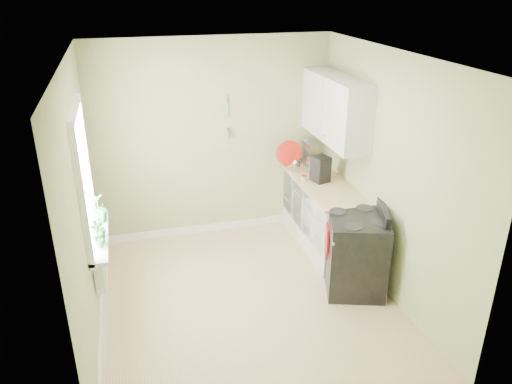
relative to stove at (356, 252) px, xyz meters
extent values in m
cube|color=tan|center=(-1.28, 0.04, -0.47)|extent=(3.20, 3.60, 0.02)
cube|color=white|center=(-1.28, 0.04, 2.25)|extent=(3.20, 3.60, 0.02)
cube|color=tan|center=(-1.28, 1.85, 0.89)|extent=(3.20, 0.02, 2.70)
cube|color=tan|center=(-2.89, 0.04, 0.89)|extent=(0.02, 3.60, 2.70)
cube|color=tan|center=(0.33, 0.04, 0.89)|extent=(0.02, 3.60, 2.70)
cube|color=white|center=(0.02, 1.04, -0.03)|extent=(0.60, 1.60, 0.87)
cube|color=#DFBD88|center=(0.01, 1.04, 0.43)|extent=(0.64, 1.60, 0.04)
cube|color=white|center=(0.15, 1.14, 1.39)|extent=(0.35, 1.40, 0.80)
cube|color=white|center=(-2.87, 0.34, 1.09)|extent=(0.02, 1.00, 1.30)
cube|color=white|center=(-2.85, 0.34, 1.77)|extent=(0.06, 1.14, 0.07)
cube|color=white|center=(-2.85, 0.34, 0.40)|extent=(0.06, 1.14, 0.07)
cube|color=white|center=(-2.85, 0.34, 1.09)|extent=(0.04, 1.00, 0.04)
cube|color=white|center=(-2.79, 0.34, 0.42)|extent=(0.18, 1.14, 0.04)
cube|color=white|center=(-2.82, 0.29, 0.09)|extent=(0.12, 0.50, 0.35)
cylinder|color=#DFBD88|center=(-1.08, 1.82, 1.42)|extent=(0.02, 0.02, 0.10)
cylinder|color=silver|center=(-1.08, 1.82, 1.30)|extent=(0.01, 0.01, 0.16)
cylinder|color=silver|center=(-1.08, 1.82, 0.96)|extent=(0.01, 0.14, 0.14)
cube|color=black|center=(0.00, 0.00, -0.02)|extent=(0.84, 0.91, 0.88)
cube|color=black|center=(0.00, 0.00, 0.43)|extent=(0.84, 0.91, 0.03)
cube|color=black|center=(0.28, 0.00, 0.50)|extent=(0.29, 0.72, 0.14)
cylinder|color=#B2B2B7|center=(-0.33, 0.00, 0.32)|extent=(0.21, 0.58, 0.02)
cube|color=red|center=(-0.33, 0.10, 0.14)|extent=(0.09, 0.21, 0.37)
cube|color=#B2B2B7|center=(0.07, 1.71, 0.48)|extent=(0.20, 0.29, 0.07)
cube|color=#B2B2B7|center=(0.07, 1.83, 0.61)|extent=(0.11, 0.08, 0.20)
cube|color=#B2B2B7|center=(0.07, 1.73, 0.73)|extent=(0.15, 0.28, 0.09)
sphere|color=#B2B2B7|center=(0.07, 1.83, 0.76)|extent=(0.11, 0.11, 0.11)
cylinder|color=silver|center=(0.07, 1.66, 0.54)|extent=(0.16, 0.16, 0.13)
cylinder|color=silver|center=(-0.23, 1.50, 0.52)|extent=(0.10, 0.10, 0.14)
cone|color=silver|center=(-0.23, 1.50, 0.60)|extent=(0.10, 0.10, 0.04)
cylinder|color=silver|center=(-0.30, 1.50, 0.54)|extent=(0.10, 0.02, 0.07)
cube|color=black|center=(-0.02, 1.11, 0.62)|extent=(0.24, 0.26, 0.34)
cylinder|color=black|center=(-0.05, 1.11, 0.51)|extent=(0.11, 0.11, 0.12)
cylinder|color=red|center=(-0.23, 1.76, 0.63)|extent=(0.36, 0.06, 0.36)
cylinder|color=#C0B798|center=(-0.23, 1.15, 0.48)|extent=(0.07, 0.07, 0.07)
cylinder|color=red|center=(-0.23, 1.15, 0.52)|extent=(0.07, 0.07, 0.01)
imported|color=#236A27|center=(-2.78, 0.08, 0.59)|extent=(0.19, 0.18, 0.30)
imported|color=#236A27|center=(-2.78, 0.20, 0.60)|extent=(0.20, 0.22, 0.33)
imported|color=#236A27|center=(-2.78, 0.68, 0.60)|extent=(0.21, 0.21, 0.32)
camera|label=1|loc=(-2.41, -4.48, 2.92)|focal=35.00mm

